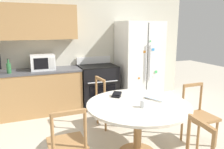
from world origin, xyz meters
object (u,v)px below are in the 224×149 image
refrigerator (139,63)px  dining_chair_left (67,145)px  microwave (43,62)px  counter_bottle (9,68)px  dining_chair_far (109,103)px  oven_range (98,85)px  dining_chair_right (198,116)px  wallet (116,95)px  candle_glass (143,104)px

refrigerator → dining_chair_left: bearing=-134.0°
microwave → counter_bottle: 0.63m
dining_chair_far → oven_range: bearing=166.4°
oven_range → dining_chair_far: oven_range is taller
microwave → dining_chair_left: bearing=-88.6°
dining_chair_far → refrigerator: bearing=125.6°
dining_chair_right → dining_chair_left: bearing=2.6°
wallet → microwave: bearing=117.0°
refrigerator → oven_range: size_ratio=1.73×
microwave → oven_range: bearing=-2.4°
refrigerator → dining_chair_right: (-0.09, -2.05, -0.50)m
oven_range → dining_chair_right: size_ratio=1.20×
refrigerator → dining_chair_right: 2.12m
dining_chair_right → dining_chair_far: same height
microwave → dining_chair_right: bearing=-46.8°
dining_chair_right → candle_glass: (-1.01, -0.08, 0.35)m
dining_chair_far → candle_glass: size_ratio=9.51×
dining_chair_right → refrigerator: bearing=-92.5°
dining_chair_right → dining_chair_far: size_ratio=1.00×
dining_chair_far → wallet: 0.72m
refrigerator → oven_range: 1.09m
microwave → dining_chair_right: 3.04m
oven_range → dining_chair_left: 2.47m
oven_range → counter_bottle: (-1.76, -0.08, 0.54)m
refrigerator → microwave: refrigerator is taller
dining_chair_far → dining_chair_left: 1.49m
refrigerator → wallet: 2.05m
oven_range → candle_glass: bearing=-92.9°
dining_chair_far → dining_chair_right: bearing=38.8°
microwave → wallet: size_ratio=2.65×
counter_bottle → dining_chair_left: (0.67, -2.14, -0.57)m
microwave → candle_glass: (1.03, -2.26, -0.27)m
refrigerator → microwave: bearing=176.8°
dining_chair_right → dining_chair_far: bearing=-45.6°
dining_chair_far → candle_glass: bearing=-3.9°
dining_chair_left → wallet: size_ratio=5.17×
microwave → wallet: (0.88, -1.73, -0.28)m
microwave → wallet: bearing=-63.0°
oven_range → dining_chair_far: size_ratio=1.20×
dining_chair_left → candle_glass: size_ratio=9.51×
counter_bottle → wallet: bearing=-46.9°
dining_chair_left → refrigerator: bearing=45.3°
microwave → candle_glass: size_ratio=4.88×
dining_chair_right → candle_glass: size_ratio=9.51×
oven_range → counter_bottle: counter_bottle is taller
candle_glass → microwave: bearing=114.6°
microwave → counter_bottle: (-0.62, -0.13, -0.05)m
counter_bottle → dining_chair_far: size_ratio=0.30×
counter_bottle → dining_chair_left: 2.31m
refrigerator → dining_chair_right: bearing=-92.4°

